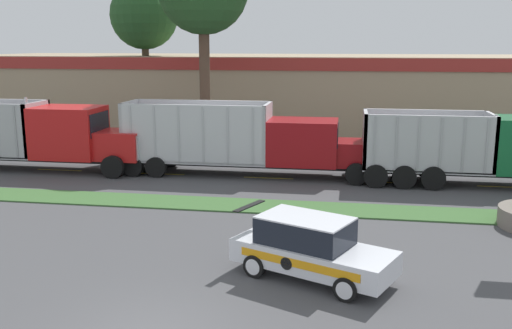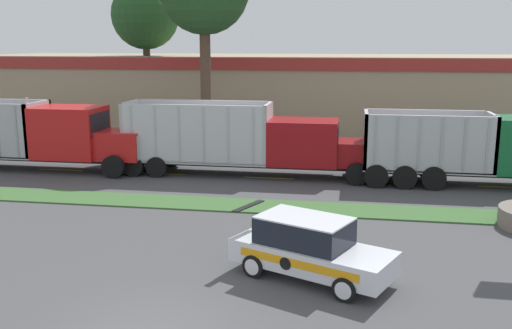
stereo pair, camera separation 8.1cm
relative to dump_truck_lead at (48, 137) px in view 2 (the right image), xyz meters
The scene contains 12 objects.
grass_verge 12.06m from the dump_truck_lead, 24.26° to the right, with size 120.00×1.92×0.06m, color #3D6633.
centre_line_2 1.79m from the dump_truck_lead, ahead, with size 2.40×0.14×0.01m, color yellow.
centre_line_3 6.19m from the dump_truck_lead, ahead, with size 2.40×0.14×0.01m, color yellow.
centre_line_4 11.47m from the dump_truck_lead, ahead, with size 2.40×0.14×0.01m, color yellow.
centre_line_5 16.83m from the dump_truck_lead, ahead, with size 2.40×0.14×0.01m, color yellow.
centre_line_6 22.21m from the dump_truck_lead, ahead, with size 2.40×0.14×0.01m, color yellow.
dump_truck_lead is the anchor object (origin of this frame).
dump_truck_mid 11.33m from the dump_truck_lead, ahead, with size 12.30×2.72×3.54m.
dump_truck_trail 22.05m from the dump_truck_lead, ahead, with size 11.00×2.72×3.35m.
rally_car 18.28m from the dump_truck_lead, 39.20° to the right, with size 4.77×3.43×1.75m.
store_building_backdrop 18.84m from the dump_truck_lead, 62.67° to the left, with size 43.66×12.10×5.48m.
tree_behind_left 14.54m from the dump_truck_lead, 86.68° to the left, with size 4.71×4.71×11.80m.
Camera 2 is at (4.28, -11.03, 6.37)m, focal length 40.00 mm.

